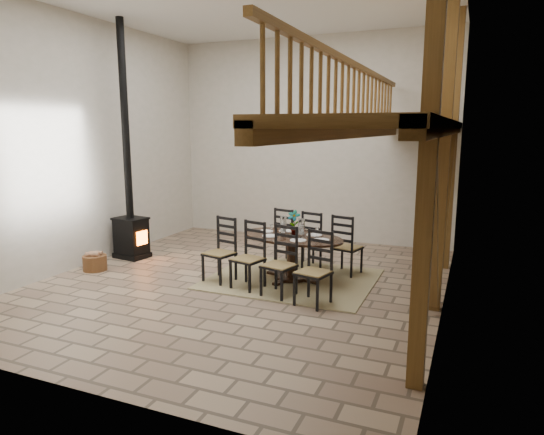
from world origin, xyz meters
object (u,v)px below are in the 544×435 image
at_px(wood_stove, 130,207).
at_px(log_basket, 95,262).
at_px(log_stack, 136,249).
at_px(dining_table, 289,259).

distance_m(wood_stove, log_basket, 1.44).
relative_size(log_basket, log_stack, 0.99).
xyz_separation_m(wood_stove, log_basket, (-0.05, -1.09, -0.95)).
bearing_deg(wood_stove, log_stack, 118.40).
height_order(wood_stove, log_stack, wood_stove).
relative_size(dining_table, log_stack, 5.77).
xyz_separation_m(log_basket, log_stack, (-0.05, 1.35, -0.06)).
distance_m(log_basket, log_stack, 1.36).
distance_m(wood_stove, log_stack, 1.05).
distance_m(dining_table, wood_stove, 3.83).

